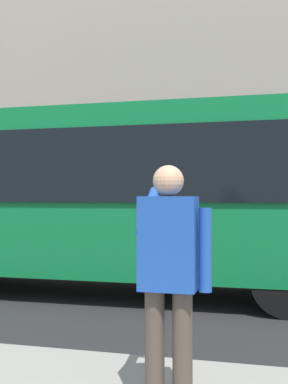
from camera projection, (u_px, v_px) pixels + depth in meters
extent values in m
plane|color=#232326|center=(203.00, 297.00, 7.89)|extent=(60.00, 60.00, 0.00)
cube|color=#A89E8E|center=(232.00, 51.00, 14.54)|extent=(28.00, 0.80, 12.00)
cube|color=#0F7238|center=(104.00, 193.00, 8.36)|extent=(9.00, 2.50, 2.60)
cube|color=black|center=(76.00, 165.00, 7.14)|extent=(7.60, 0.06, 1.10)
cylinder|color=black|center=(284.00, 260.00, 8.66)|extent=(1.00, 0.28, 1.00)
cylinder|color=black|center=(288.00, 281.00, 6.53)|extent=(1.00, 0.28, 1.00)
cylinder|color=#4C4238|center=(183.00, 350.00, 3.39)|extent=(0.14, 0.14, 0.82)
cylinder|color=#4C4238|center=(155.00, 347.00, 3.44)|extent=(0.14, 0.14, 0.82)
cube|color=#1E4CAD|center=(168.00, 243.00, 3.42)|extent=(0.40, 0.24, 0.66)
sphere|color=#D8A884|center=(168.00, 181.00, 3.43)|extent=(0.22, 0.22, 0.22)
cylinder|color=#1E4CAD|center=(205.00, 250.00, 3.36)|extent=(0.09, 0.09, 0.58)
cylinder|color=#1E4CAD|center=(149.00, 211.00, 3.62)|extent=(0.09, 0.48, 0.37)
cube|color=black|center=(163.00, 185.00, 3.74)|extent=(0.07, 0.01, 0.14)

